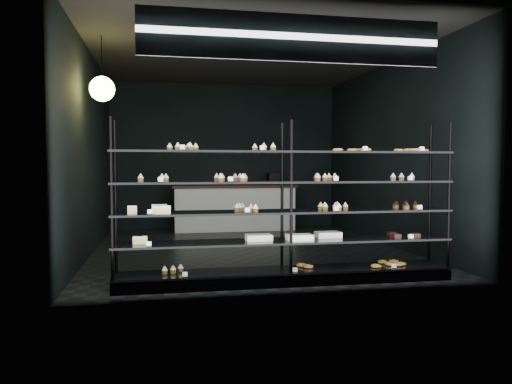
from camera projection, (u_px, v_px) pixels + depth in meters
room at (248, 153)px, 8.24m from camera, size 5.01×6.01×3.20m
display_shelf at (284, 230)px, 5.89m from camera, size 4.00×0.50×1.91m
signage at (294, 38)px, 5.31m from camera, size 3.30×0.05×0.50m
pendant_lamp at (102, 89)px, 6.87m from camera, size 0.34×0.34×0.90m
service_counter at (235, 207)px, 10.78m from camera, size 2.67×0.65×1.23m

